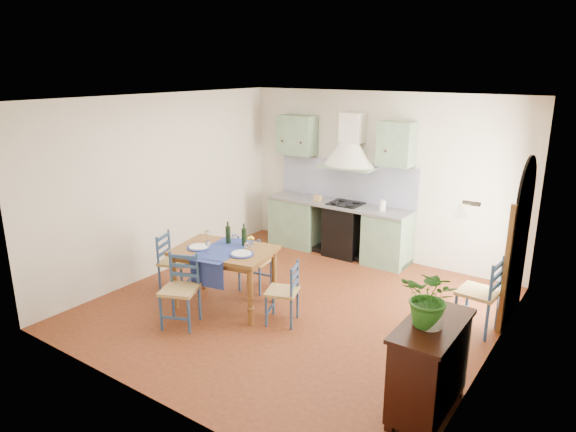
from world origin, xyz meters
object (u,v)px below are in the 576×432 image
object	(u,v)px
chair_near	(181,289)
potted_plant	(431,297)
dining_table	(224,256)
sideboard	(429,364)

from	to	relation	value
chair_near	potted_plant	distance (m)	3.27
dining_table	chair_near	xyz separation A→B (m)	(-0.11, -0.71, -0.26)
chair_near	sideboard	world-z (taller)	sideboard
sideboard	potted_plant	size ratio (longest dim) A/B	1.87
dining_table	sideboard	world-z (taller)	dining_table
sideboard	chair_near	bearing A→B (deg)	-178.31
chair_near	sideboard	size ratio (longest dim) A/B	0.88
sideboard	potted_plant	bearing A→B (deg)	-101.03
chair_near	sideboard	distance (m)	3.20
dining_table	potted_plant	distance (m)	3.18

